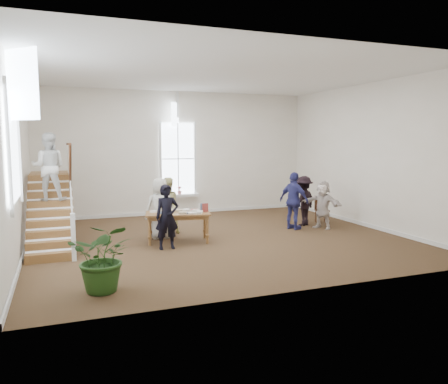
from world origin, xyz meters
name	(u,v)px	position (x,y,z in m)	size (l,w,h in m)	color
ground	(219,239)	(0.00, 0.00, 0.00)	(10.00, 10.00, 0.00)	#422B1A
room_shell	(179,203)	(0.00, 4.39, 0.40)	(10.49, 10.00, 10.00)	silver
staircase	(50,184)	(-4.34, 0.75, 1.62)	(1.10, 4.10, 2.92)	brown
library_table	(179,216)	(-1.14, 0.04, 0.72)	(1.85, 1.19, 0.86)	brown
police_officer	(167,217)	(-1.61, -0.61, 0.82)	(0.60, 0.39, 1.63)	black
elderly_woman	(160,208)	(-1.51, 0.64, 0.85)	(0.83, 0.54, 1.70)	beige
person_yellow	(167,206)	(-1.21, 1.14, 0.83)	(0.81, 0.63, 1.66)	#D3CC84
woman_cluster_a	(294,201)	(2.60, 0.43, 0.88)	(1.03, 0.43, 1.77)	navy
woman_cluster_b	(303,201)	(3.20, 0.88, 0.80)	(1.03, 0.59, 1.59)	black
woman_cluster_c	(323,205)	(3.50, 0.23, 0.75)	(1.39, 0.44, 1.50)	silver
floor_plant	(104,257)	(-3.40, -3.28, 0.64)	(1.15, 1.00, 1.28)	#1D3E13
side_chair	(321,208)	(4.01, 1.08, 0.49)	(0.45, 0.45, 0.89)	#371F0F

